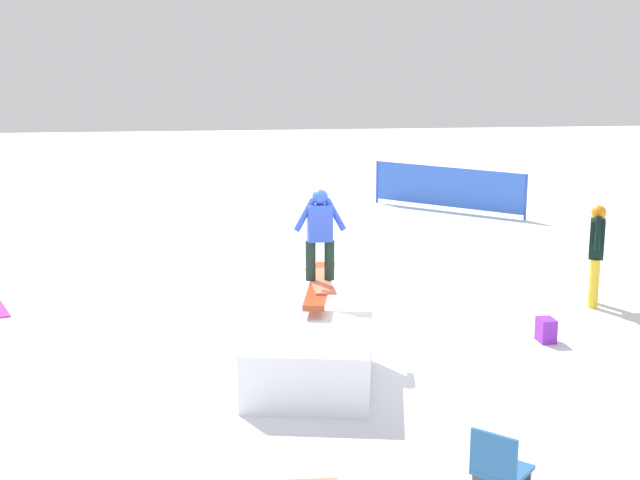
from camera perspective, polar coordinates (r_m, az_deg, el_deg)
ground_plane at (r=12.71m, az=-0.00°, el=-6.62°), size 60.00×60.00×0.00m
rail_feature at (r=12.48m, az=-0.00°, el=-3.35°), size 2.31×0.70×0.90m
snow_kicker_ramp at (r=11.04m, az=-0.66°, el=-7.70°), size 2.05×1.81×0.72m
main_rider_on_rail at (r=12.28m, az=-0.00°, el=0.22°), size 1.34×0.73×1.31m
bystander_black at (r=14.90m, az=17.26°, el=-0.59°), size 0.65×0.35×1.65m
folding_chair at (r=8.36m, az=11.42°, el=-14.62°), size 0.62×0.62×0.88m
backpack_on_snow at (r=13.13m, az=14.27°, el=-5.61°), size 0.31×0.23×0.34m
safety_fence at (r=22.42m, az=8.18°, el=3.37°), size 2.73×3.16×1.10m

